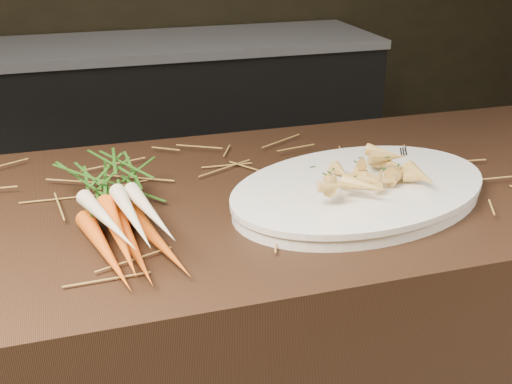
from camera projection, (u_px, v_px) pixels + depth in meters
back_counter at (183, 127)px, 3.08m from camera, size 1.82×0.62×0.84m
straw_bedding at (206, 194)px, 1.16m from camera, size 1.40×0.60×0.02m
root_veg_bunch at (110, 198)px, 1.06m from camera, size 0.20×0.46×0.08m
serving_platter at (360, 193)px, 1.15m from camera, size 0.57×0.46×0.03m
roasted_veg_heap at (361, 172)px, 1.13m from camera, size 0.28×0.24×0.06m
serving_fork at (439, 169)px, 1.22m from camera, size 0.10×0.18×0.00m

